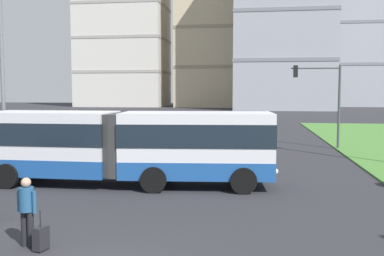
{
  "coord_description": "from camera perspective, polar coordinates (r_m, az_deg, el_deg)",
  "views": [
    {
      "loc": [
        3.13,
        -8.13,
        3.86
      ],
      "look_at": [
        0.33,
        11.24,
        2.2
      ],
      "focal_mm": 40.99,
      "sensor_mm": 36.0,
      "label": 1
    }
  ],
  "objects": [
    {
      "name": "car_maroon_sedan",
      "position": [
        29.14,
        -10.17,
        -1.35
      ],
      "size": [
        4.51,
        2.25,
        1.58
      ],
      "color": "maroon",
      "rests_on": "ground"
    },
    {
      "name": "apartment_tower_eastcentre",
      "position": [
        122.26,
        20.03,
        12.12
      ],
      "size": [
        20.27,
        17.72,
        39.87
      ],
      "color": "#9EA3AD",
      "rests_on": "ground"
    },
    {
      "name": "rolling_suitcase",
      "position": [
        11.5,
        -19.07,
        -13.37
      ],
      "size": [
        0.32,
        0.41,
        0.97
      ],
      "color": "#232328",
      "rests_on": "ground"
    },
    {
      "name": "apartment_tower_centre",
      "position": [
        96.41,
        11.76,
        13.77
      ],
      "size": [
        20.06,
        18.87,
        37.93
      ],
      "color": "#9EA3AD",
      "rests_on": "ground"
    },
    {
      "name": "apartment_tower_westcentre",
      "position": [
        109.95,
        2.02,
        12.33
      ],
      "size": [
        14.26,
        16.92,
        36.36
      ],
      "color": "beige",
      "rests_on": "ground"
    },
    {
      "name": "apartment_tower_west",
      "position": [
        114.52,
        -8.92,
        13.08
      ],
      "size": [
        21.43,
        15.85,
        40.74
      ],
      "color": "silver",
      "rests_on": "ground"
    },
    {
      "name": "articulated_bus",
      "position": [
        18.12,
        -8.35,
        -2.2
      ],
      "size": [
        11.92,
        3.24,
        3.0
      ],
      "color": "white",
      "rests_on": "ground"
    },
    {
      "name": "streetlight_left",
      "position": [
        22.27,
        -23.47,
        7.32
      ],
      "size": [
        0.7,
        0.28,
        9.06
      ],
      "color": "slate",
      "rests_on": "ground"
    },
    {
      "name": "traffic_light_far_right",
      "position": [
        30.45,
        16.67,
        4.58
      ],
      "size": [
        3.24,
        0.28,
        5.56
      ],
      "color": "#474C51",
      "rests_on": "ground"
    },
    {
      "name": "pedestrian_crossing",
      "position": [
        11.69,
        -20.7,
        -9.61
      ],
      "size": [
        0.57,
        0.36,
        1.74
      ],
      "color": "black",
      "rests_on": "ground"
    }
  ]
}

